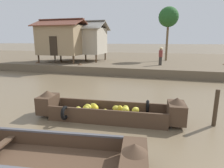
% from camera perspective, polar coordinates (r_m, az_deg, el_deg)
% --- Properties ---
extents(ground_plane, '(300.00, 300.00, 0.00)m').
position_cam_1_polar(ground_plane, '(13.31, 4.08, 0.25)').
color(ground_plane, '#726047').
extents(riverbank_strip, '(160.00, 20.00, 0.71)m').
position_cam_1_polar(riverbank_strip, '(25.26, 9.75, 6.96)').
color(riverbank_strip, brown).
rests_on(riverbank_strip, ground).
extents(banana_boat, '(5.53, 2.01, 1.00)m').
position_cam_1_polar(banana_boat, '(7.21, -1.37, -7.97)').
color(banana_boat, '#473323').
rests_on(banana_boat, ground).
extents(viewer_boat, '(5.61, 2.15, 0.80)m').
position_cam_1_polar(viewer_boat, '(5.16, -23.76, -19.39)').
color(viewer_boat, '#473323').
rests_on(viewer_boat, ground).
extents(cargo_boat_upstream, '(5.30, 1.25, 0.89)m').
position_cam_1_polar(cargo_boat_upstream, '(19.05, -15.77, 4.59)').
color(cargo_boat_upstream, brown).
rests_on(cargo_boat_upstream, ground).
extents(stilt_house_left, '(4.91, 3.84, 4.32)m').
position_cam_1_polar(stilt_house_left, '(20.58, -14.72, 12.79)').
color(stilt_house_left, '#4C3826').
rests_on(stilt_house_left, riverbank_strip).
extents(stilt_house_mid_left, '(5.13, 3.94, 4.29)m').
position_cam_1_polar(stilt_house_mid_left, '(21.61, -8.58, 12.84)').
color(stilt_house_mid_left, '#4C3826').
rests_on(stilt_house_mid_left, riverbank_strip).
extents(palm_tree_near, '(2.11, 2.11, 5.71)m').
position_cam_1_polar(palm_tree_near, '(22.34, 16.60, 18.58)').
color(palm_tree_near, brown).
rests_on(palm_tree_near, riverbank_strip).
extents(vendor_person, '(0.44, 0.44, 1.66)m').
position_cam_1_polar(vendor_person, '(17.88, 14.39, 8.43)').
color(vendor_person, '#332D28').
rests_on(vendor_person, riverbank_strip).
extents(mooring_post, '(0.14, 0.14, 1.31)m').
position_cam_1_polar(mooring_post, '(7.49, 28.69, -6.33)').
color(mooring_post, '#423323').
rests_on(mooring_post, ground).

